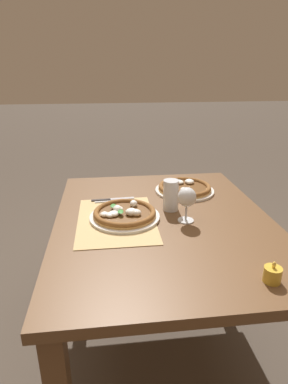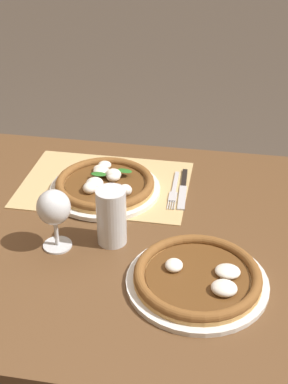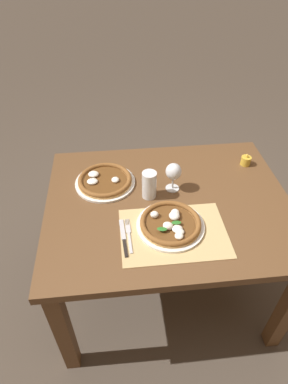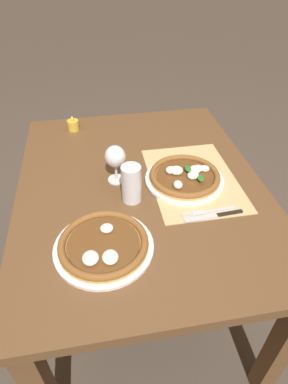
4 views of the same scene
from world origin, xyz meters
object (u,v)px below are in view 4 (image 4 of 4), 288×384
at_px(wine_glass, 115,158).
at_px(fork, 208,212).
at_px(votive_candle, 73,126).
at_px(knife, 214,216).
at_px(pizza_near, 185,177).
at_px(pint_glass, 131,184).
at_px(pizza_far, 103,245).

distance_m(wine_glass, fork, 0.40).
bearing_deg(votive_candle, knife, -146.54).
bearing_deg(pizza_near, votive_candle, 40.56).
relative_size(wine_glass, pint_glass, 1.07).
xyz_separation_m(pizza_near, knife, (-0.22, -0.04, -0.02)).
bearing_deg(knife, wine_glass, 48.80).
height_order(pint_glass, votive_candle, pint_glass).
bearing_deg(pizza_near, pizza_far, 130.44).
height_order(wine_glass, pint_glass, wine_glass).
distance_m(pizza_near, wine_glass, 0.28).
relative_size(pizza_far, pint_glass, 2.16).
relative_size(pint_glass, votive_candle, 2.01).
distance_m(knife, votive_candle, 0.86).
xyz_separation_m(knife, votive_candle, (0.72, 0.47, 0.02)).
relative_size(wine_glass, knife, 0.72).
relative_size(pint_glass, fork, 0.72).
relative_size(wine_glass, fork, 0.77).
relative_size(pizza_far, votive_candle, 4.36).
distance_m(wine_glass, pint_glass, 0.14).
height_order(pint_glass, fork, pint_glass).
xyz_separation_m(wine_glass, pint_glass, (-0.13, -0.04, -0.04)).
height_order(fork, knife, knife).
xyz_separation_m(wine_glass, votive_candle, (0.45, 0.17, -0.08)).
height_order(wine_glass, knife, wine_glass).
bearing_deg(wine_glass, pizza_near, -101.71).
bearing_deg(fork, pint_glass, 64.84).
distance_m(pizza_far, fork, 0.39).
xyz_separation_m(fork, knife, (-0.02, -0.01, 0.00)).
height_order(pizza_far, votive_candle, votive_candle).
relative_size(pizza_near, fork, 1.54).
bearing_deg(votive_candle, wine_glass, -159.70).
xyz_separation_m(pizza_far, votive_candle, (0.79, 0.09, 0.00)).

